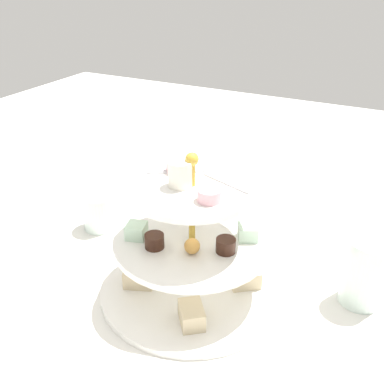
{
  "coord_description": "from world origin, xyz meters",
  "views": [
    {
      "loc": [
        -0.27,
        0.53,
        0.5
      ],
      "look_at": [
        0.0,
        0.0,
        0.18
      ],
      "focal_mm": 42.07,
      "sensor_mm": 36.0,
      "label": 1
    }
  ],
  "objects_px": {
    "water_glass_tall_right": "(365,272)",
    "water_glass_short_left": "(99,212)",
    "butter_knife_right": "(271,208)",
    "teacup_with_saucer": "(163,198)",
    "tiered_serving_stand": "(192,252)"
  },
  "relations": [
    {
      "from": "tiered_serving_stand",
      "to": "water_glass_short_left",
      "type": "height_order",
      "value": "tiered_serving_stand"
    },
    {
      "from": "teacup_with_saucer",
      "to": "water_glass_short_left",
      "type": "bearing_deg",
      "value": 60.72
    },
    {
      "from": "water_glass_tall_right",
      "to": "butter_knife_right",
      "type": "bearing_deg",
      "value": -44.95
    },
    {
      "from": "water_glass_short_left",
      "to": "butter_knife_right",
      "type": "xyz_separation_m",
      "value": [
        -0.29,
        -0.23,
        -0.04
      ]
    },
    {
      "from": "water_glass_tall_right",
      "to": "water_glass_short_left",
      "type": "bearing_deg",
      "value": 1.27
    },
    {
      "from": "water_glass_tall_right",
      "to": "water_glass_short_left",
      "type": "xyz_separation_m",
      "value": [
        0.51,
        0.01,
        -0.02
      ]
    },
    {
      "from": "tiered_serving_stand",
      "to": "butter_knife_right",
      "type": "bearing_deg",
      "value": -95.74
    },
    {
      "from": "water_glass_tall_right",
      "to": "water_glass_short_left",
      "type": "relative_size",
      "value": 1.57
    },
    {
      "from": "teacup_with_saucer",
      "to": "butter_knife_right",
      "type": "height_order",
      "value": "teacup_with_saucer"
    },
    {
      "from": "water_glass_short_left",
      "to": "teacup_with_saucer",
      "type": "distance_m",
      "value": 0.15
    },
    {
      "from": "teacup_with_saucer",
      "to": "butter_knife_right",
      "type": "xyz_separation_m",
      "value": [
        -0.22,
        -0.1,
        -0.02
      ]
    },
    {
      "from": "water_glass_tall_right",
      "to": "water_glass_short_left",
      "type": "distance_m",
      "value": 0.51
    },
    {
      "from": "water_glass_tall_right",
      "to": "butter_knife_right",
      "type": "height_order",
      "value": "water_glass_tall_right"
    },
    {
      "from": "tiered_serving_stand",
      "to": "teacup_with_saucer",
      "type": "xyz_separation_m",
      "value": [
        0.18,
        -0.22,
        -0.05
      ]
    },
    {
      "from": "tiered_serving_stand",
      "to": "water_glass_short_left",
      "type": "relative_size",
      "value": 4.14
    }
  ]
}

